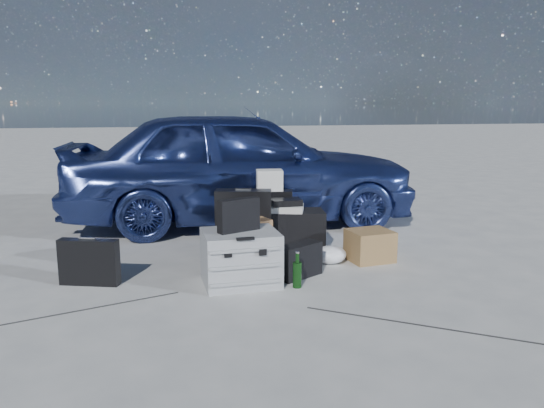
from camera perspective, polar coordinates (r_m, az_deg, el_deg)
The scene contains 16 objects.
ground at distance 4.53m, azimuth -1.76°, elevation -7.93°, with size 60.00×60.00×0.00m, color beige.
car at distance 6.44m, azimuth -3.39°, elevation 4.10°, with size 1.67×4.15×1.41m, color #384B97.
pelican_case at distance 4.34m, azimuth -3.41°, elevation -5.77°, with size 0.60×0.49×0.44m, color gray.
laptop_bag at distance 4.27m, azimuth -3.61°, elevation -1.20°, with size 0.35×0.09×0.27m, color black.
briefcase at distance 4.56m, azimuth -19.07°, elevation -5.93°, with size 0.48×0.11×0.38m, color black.
suitcase_left at distance 4.95m, azimuth -3.08°, elevation -2.31°, with size 0.51×0.19×0.67m, color black.
suitcase_right at distance 5.55m, azimuth -0.27°, elevation -1.41°, with size 0.47×0.17×0.57m, color black.
white_carton at distance 5.49m, azimuth -0.27°, elevation 2.59°, with size 0.26×0.21×0.21m, color silver.
duffel_bag at distance 5.31m, azimuth 1.25°, elevation -2.87°, with size 0.80×0.34×0.40m, color black.
flat_box_white at distance 5.24m, azimuth 1.40°, elevation -0.45°, with size 0.36×0.27×0.06m, color silver.
flat_box_black at distance 5.22m, azimuth 1.50°, elevation 0.21°, with size 0.29×0.21×0.06m, color black.
kraft_bag at distance 4.72m, azimuth -2.26°, elevation -4.37°, with size 0.33×0.20×0.44m, color #A37247.
cardboard_box at distance 5.05m, azimuth 10.48°, elevation -4.41°, with size 0.39×0.34×0.29m, color olive.
plastic_bag at distance 4.93m, azimuth 6.32°, elevation -5.45°, with size 0.30×0.25×0.16m, color white.
messenger_bag at distance 4.52m, azimuth 3.00°, elevation -6.08°, with size 0.41×0.15×0.29m, color black.
green_bottle at distance 4.27m, azimuth 2.73°, elevation -7.13°, with size 0.07×0.07×0.28m, color black.
Camera 1 is at (-0.76, -4.23, 1.45)m, focal length 35.00 mm.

